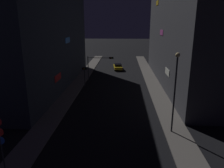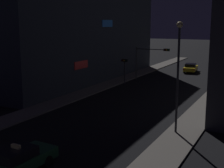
{
  "view_description": "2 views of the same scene",
  "coord_description": "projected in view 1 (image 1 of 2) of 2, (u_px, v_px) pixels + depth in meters",
  "views": [
    {
      "loc": [
        1.34,
        -3.55,
        10.45
      ],
      "look_at": [
        -0.11,
        23.71,
        2.66
      ],
      "focal_mm": 34.14,
      "sensor_mm": 36.0,
      "label": 1
    },
    {
      "loc": [
        12.15,
        -5.72,
        7.83
      ],
      "look_at": [
        -0.41,
        18.66,
        2.57
      ],
      "focal_mm": 51.05,
      "sensor_mm": 36.0,
      "label": 2
    }
  ],
  "objects": [
    {
      "name": "sidewalk_left",
      "position": [
        77.0,
        85.0,
        37.38
      ],
      "size": [
        2.47,
        67.95,
        0.13
      ],
      "primitive_type": "cube",
      "color": "#5B5651",
      "rests_on": "ground_plane"
    },
    {
      "name": "sidewalk_right",
      "position": [
        154.0,
        86.0,
        36.69
      ],
      "size": [
        2.47,
        67.95,
        0.13
      ],
      "primitive_type": "cube",
      "color": "#5B5651",
      "rests_on": "ground_plane"
    },
    {
      "name": "building_facade_left",
      "position": [
        34.0,
        36.0,
        35.34
      ],
      "size": [
        11.34,
        32.59,
        16.9
      ],
      "color": "#282D38",
      "rests_on": "ground_plane"
    },
    {
      "name": "building_facade_right",
      "position": [
        192.0,
        28.0,
        36.38
      ],
      "size": [
        10.09,
        34.71,
        19.41
      ],
      "color": "#333338",
      "rests_on": "ground_plane"
    },
    {
      "name": "far_car",
      "position": [
        118.0,
        67.0,
        49.74
      ],
      "size": [
        2.27,
        4.62,
        1.42
      ],
      "color": "yellow",
      "rests_on": "ground_plane"
    },
    {
      "name": "traffic_light_overhead",
      "position": [
        99.0,
        63.0,
        39.66
      ],
      "size": [
        4.85,
        0.41,
        4.55
      ],
      "color": "#2D2D33",
      "rests_on": "ground_plane"
    },
    {
      "name": "traffic_light_left_kerb",
      "position": [
        84.0,
        72.0,
        36.29
      ],
      "size": [
        0.8,
        0.42,
        3.31
      ],
      "color": "#2D2D33",
      "rests_on": "ground_plane"
    },
    {
      "name": "sign_pole_left",
      "position": [
        1.0,
        142.0,
        14.06
      ],
      "size": [
        0.61,
        0.1,
        4.53
      ],
      "color": "#2D2D33",
      "rests_on": "sidewalk_left"
    },
    {
      "name": "street_lamp_near_block",
      "position": [
        175.0,
        84.0,
        19.83
      ],
      "size": [
        0.43,
        0.43,
        7.81
      ],
      "color": "#2D2D33",
      "rests_on": "sidewalk_right"
    }
  ]
}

